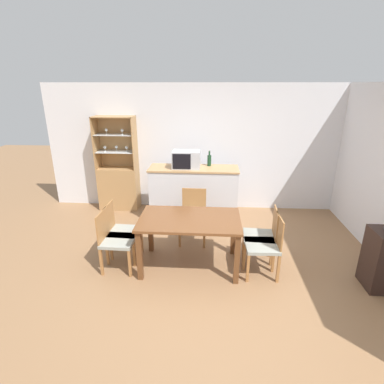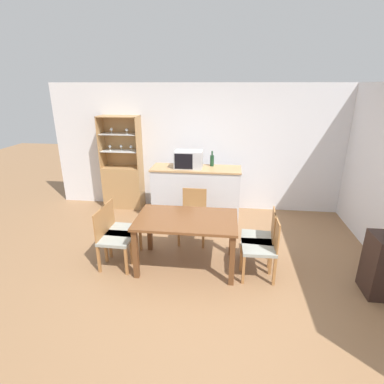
% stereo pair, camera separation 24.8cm
% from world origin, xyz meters
% --- Properties ---
extents(ground_plane, '(18.00, 18.00, 0.00)m').
position_xyz_m(ground_plane, '(0.00, 0.00, 0.00)').
color(ground_plane, '#936B47').
extents(wall_back, '(6.80, 0.06, 2.55)m').
position_xyz_m(wall_back, '(0.00, 2.63, 1.27)').
color(wall_back, silver).
rests_on(wall_back, ground_plane).
extents(kitchen_counter, '(1.67, 0.57, 1.05)m').
position_xyz_m(kitchen_counter, '(-0.31, 1.93, 0.53)').
color(kitchen_counter, silver).
rests_on(kitchen_counter, ground_plane).
extents(display_cabinet, '(0.81, 0.38, 1.93)m').
position_xyz_m(display_cabinet, '(-1.92, 2.42, 0.58)').
color(display_cabinet, tan).
rests_on(display_cabinet, ground_plane).
extents(dining_table, '(1.41, 0.87, 0.76)m').
position_xyz_m(dining_table, '(-0.27, 0.32, 0.65)').
color(dining_table, brown).
rests_on(dining_table, ground_plane).
extents(dining_chair_side_left_far, '(0.46, 0.46, 0.87)m').
position_xyz_m(dining_chair_side_left_far, '(-1.31, 0.46, 0.45)').
color(dining_chair_side_left_far, '#999E93').
rests_on(dining_chair_side_left_far, ground_plane).
extents(dining_chair_head_far, '(0.45, 0.45, 0.87)m').
position_xyz_m(dining_chair_head_far, '(-0.27, 1.10, 0.45)').
color(dining_chair_head_far, '#999E93').
rests_on(dining_chair_head_far, ground_plane).
extents(dining_chair_side_left_near, '(0.45, 0.45, 0.87)m').
position_xyz_m(dining_chair_side_left_near, '(-1.31, 0.19, 0.45)').
color(dining_chair_side_left_near, '#999E93').
rests_on(dining_chair_side_left_near, ground_plane).
extents(dining_chair_side_right_near, '(0.46, 0.46, 0.87)m').
position_xyz_m(dining_chair_side_right_near, '(0.77, 0.20, 0.45)').
color(dining_chair_side_right_near, '#999E93').
rests_on(dining_chair_side_right_near, ground_plane).
extents(dining_chair_side_right_far, '(0.47, 0.47, 0.87)m').
position_xyz_m(dining_chair_side_right_far, '(0.77, 0.45, 0.45)').
color(dining_chair_side_right_far, '#999E93').
rests_on(dining_chair_side_right_far, ground_plane).
extents(microwave, '(0.51, 0.36, 0.32)m').
position_xyz_m(microwave, '(-0.45, 1.92, 1.21)').
color(microwave, '#B7BABF').
rests_on(microwave, kitchen_counter).
extents(wine_bottle, '(0.07, 0.07, 0.29)m').
position_xyz_m(wine_bottle, '(-0.03, 2.09, 1.16)').
color(wine_bottle, '#193D23').
rests_on(wine_bottle, kitchen_counter).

